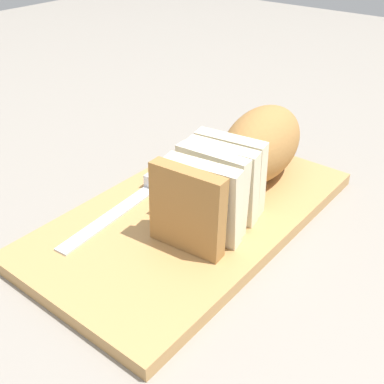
% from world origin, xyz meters
% --- Properties ---
extents(ground_plane, '(3.00, 3.00, 0.00)m').
position_xyz_m(ground_plane, '(0.00, 0.00, 0.00)').
color(ground_plane, gray).
extents(cutting_board, '(0.48, 0.27, 0.02)m').
position_xyz_m(cutting_board, '(0.00, 0.00, 0.01)').
color(cutting_board, tan).
rests_on(cutting_board, ground_plane).
extents(bread_loaf, '(0.33, 0.14, 0.11)m').
position_xyz_m(bread_loaf, '(-0.09, 0.03, 0.07)').
color(bread_loaf, '#A8753D').
rests_on(bread_loaf, cutting_board).
extents(bread_knife, '(0.25, 0.04, 0.02)m').
position_xyz_m(bread_knife, '(-0.01, -0.08, 0.03)').
color(bread_knife, silver).
rests_on(bread_knife, cutting_board).
extents(crumb_near_knife, '(0.01, 0.01, 0.01)m').
position_xyz_m(crumb_near_knife, '(-0.10, -0.03, 0.02)').
color(crumb_near_knife, '#996633').
rests_on(crumb_near_knife, cutting_board).
extents(crumb_near_loaf, '(0.01, 0.01, 0.01)m').
position_xyz_m(crumb_near_loaf, '(-0.07, -0.03, 0.02)').
color(crumb_near_loaf, '#996633').
rests_on(crumb_near_loaf, cutting_board).
extents(crumb_stray_left, '(0.01, 0.01, 0.01)m').
position_xyz_m(crumb_stray_left, '(0.00, -0.02, 0.02)').
color(crumb_stray_left, '#996633').
rests_on(crumb_stray_left, cutting_board).
extents(crumb_stray_right, '(0.00, 0.00, 0.00)m').
position_xyz_m(crumb_stray_right, '(-0.04, 0.08, 0.02)').
color(crumb_stray_right, '#996633').
rests_on(crumb_stray_right, cutting_board).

